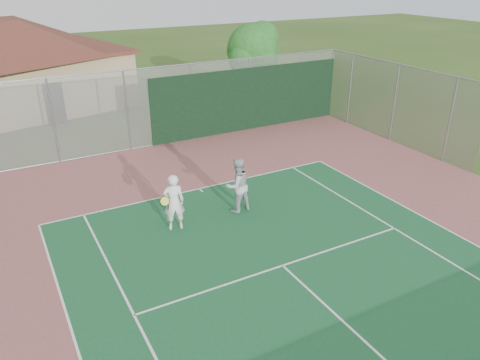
# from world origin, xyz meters

# --- Properties ---
(back_fence) EXTENTS (20.08, 0.11, 3.53)m
(back_fence) POSITION_xyz_m (2.11, 16.98, 1.67)
(back_fence) COLOR gray
(back_fence) RESTS_ON ground
(side_fence_right) EXTENTS (0.08, 9.00, 3.50)m
(side_fence_right) POSITION_xyz_m (10.00, 12.50, 1.75)
(side_fence_right) COLOR gray
(side_fence_right) RESTS_ON ground
(tree) EXTENTS (3.37, 3.19, 4.70)m
(tree) POSITION_xyz_m (7.51, 20.89, 3.09)
(tree) COLOR #382714
(tree) RESTS_ON ground
(player_white_front) EXTENTS (0.91, 0.72, 1.80)m
(player_white_front) POSITION_xyz_m (-1.81, 9.66, 0.90)
(player_white_front) COLOR white
(player_white_front) RESTS_ON ground
(player_grey_back) EXTENTS (0.95, 0.77, 1.84)m
(player_grey_back) POSITION_xyz_m (0.43, 9.75, 0.92)
(player_grey_back) COLOR #B1B4B7
(player_grey_back) RESTS_ON ground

